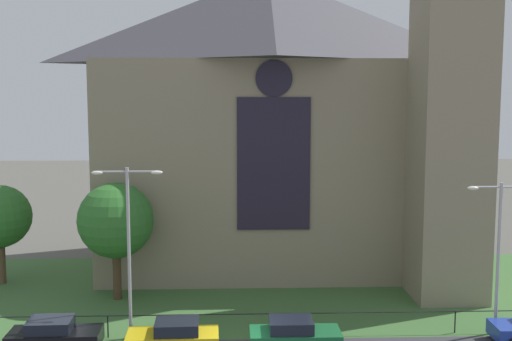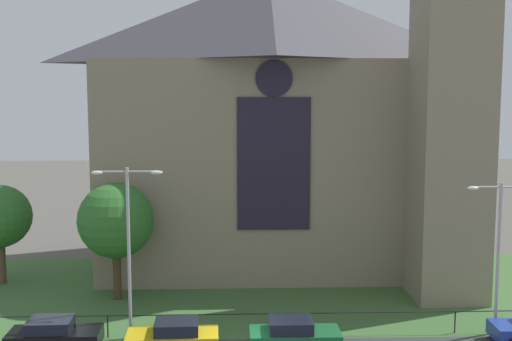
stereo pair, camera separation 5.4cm
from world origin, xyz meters
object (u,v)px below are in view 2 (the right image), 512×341
streetlamp_far (499,237)px  parked_car_green (294,335)px  parked_car_black (54,335)px  streetlamp_near (128,231)px  tree_left_far (0,217)px  tree_left_near (116,221)px  parked_car_yellow (174,337)px  church_building (280,118)px

streetlamp_far → parked_car_green: streetlamp_far is taller
streetlamp_far → parked_car_black: streetlamp_far is taller
streetlamp_near → streetlamp_far: bearing=0.0°
parked_car_green → tree_left_far: bearing=146.7°
tree_left_near → parked_car_green: 12.98m
streetlamp_near → parked_car_green: bearing=-13.1°
tree_left_near → parked_car_yellow: tree_left_near is taller
tree_left_far → parked_car_yellow: tree_left_far is taller
tree_left_near → streetlamp_far: streetlamp_far is taller
streetlamp_near → parked_car_black: size_ratio=1.97×
streetlamp_near → parked_car_yellow: bearing=-39.2°
church_building → tree_left_near: church_building is taller
church_building → parked_car_black: bearing=-128.3°
church_building → streetlamp_near: (-8.23, -13.18, -4.95)m
parked_car_yellow → parked_car_black: bearing=-6.4°
tree_left_far → streetlamp_near: size_ratio=0.75×
church_building → tree_left_far: (-17.81, -3.70, -6.01)m
tree_left_near → parked_car_yellow: (4.00, -7.91, -3.90)m
streetlamp_far → parked_car_green: (-10.24, -1.82, -4.12)m
tree_left_near → streetlamp_far: (19.79, -6.06, 0.23)m
streetlamp_far → parked_car_green: 11.18m
church_building → parked_car_yellow: (-5.97, -15.03, -9.53)m
tree_left_near → streetlamp_far: bearing=-17.0°
streetlamp_near → parked_car_black: bearing=-157.0°
parked_car_black → tree_left_near: bearing=76.4°
parked_car_black → parked_car_green: same height
parked_car_black → parked_car_green: (11.12, -0.41, 0.00)m
parked_car_black → streetlamp_far: bearing=2.1°
church_building → parked_car_black: size_ratio=6.12×
tree_left_far → parked_car_black: bearing=-60.1°
tree_left_near → parked_car_green: size_ratio=1.63×
church_building → tree_left_far: church_building is taller
parked_car_yellow → parked_car_green: (5.55, 0.03, 0.00)m
streetlamp_near → parked_car_yellow: 5.43m
tree_left_far → parked_car_black: 13.05m
parked_car_black → parked_car_yellow: 5.59m
tree_left_far → parked_car_black: tree_left_far is taller
tree_left_far → streetlamp_near: bearing=-44.7°
church_building → streetlamp_far: church_building is taller
streetlamp_near → streetlamp_far: size_ratio=1.11×
parked_car_black → church_building: bearing=50.0°
streetlamp_near → parked_car_green: streetlamp_near is taller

